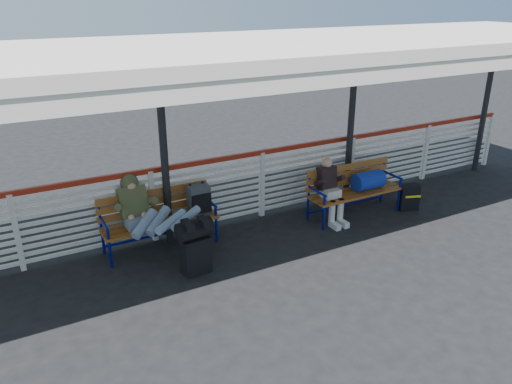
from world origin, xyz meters
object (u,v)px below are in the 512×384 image
traveler_man (156,216)px  companion_person (330,190)px  bench_left (172,209)px  bench_right (360,183)px  luggage_stack (195,244)px  suitcase_side (409,197)px

traveler_man → companion_person: 3.09m
bench_left → bench_right: size_ratio=1.00×
luggage_stack → companion_person: size_ratio=0.73×
companion_person → bench_left: bearing=169.6°
bench_right → suitcase_side: size_ratio=3.69×
traveler_man → companion_person: traveler_man is taller
luggage_stack → bench_left: bearing=82.8°
luggage_stack → bench_left: (0.02, 1.00, 0.15)m
bench_left → suitcase_side: (4.31, -0.79, -0.36)m
companion_person → bench_right: bearing=0.8°
luggage_stack → bench_right: bench_right is taller
traveler_man → companion_person: bearing=-2.7°
traveler_man → suitcase_side: size_ratio=3.19×
luggage_stack → companion_person: 2.78m
luggage_stack → bench_left: bench_left is taller
bench_left → companion_person: companion_person is taller
luggage_stack → bench_right: size_ratio=0.46×
bench_right → bench_left: bearing=171.8°
companion_person → suitcase_side: (1.60, -0.30, -0.35)m
bench_left → bench_right: (3.38, -0.49, -0.01)m
suitcase_side → luggage_stack: bearing=-157.0°
luggage_stack → traveler_man: 0.78m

